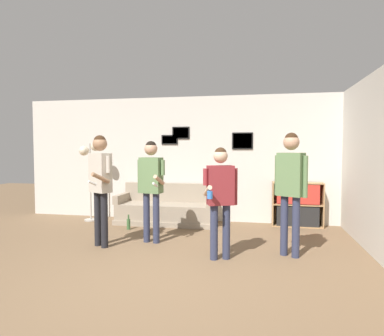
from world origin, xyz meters
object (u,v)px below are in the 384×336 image
Objects in this scene: couch at (166,210)px; person_watcher_holding_cup at (220,192)px; bookshelf at (297,204)px; bottle_on_floor at (129,224)px; person_spectator_near_bookshelf at (291,180)px; drinking_cup at (293,180)px; person_player_foreground_center at (151,180)px; person_player_foreground_left at (100,178)px; floor_lamp at (90,158)px.

couch is 1.30× the size of person_watcher_holding_cup.
bottle_on_floor is at bearing -164.27° from bookshelf.
couch is at bearing -175.69° from bookshelf.
bookshelf is at bearing 81.26° from person_spectator_near_bookshelf.
couch is 3.11m from person_spectator_near_bookshelf.
person_watcher_holding_cup is 2.65m from drinking_cup.
person_player_foreground_center is at bearing 171.89° from person_spectator_near_bookshelf.
person_watcher_holding_cup reaches higher than bookshelf.
bottle_on_floor is (-3.25, -0.92, -0.33)m from bookshelf.
person_player_foreground_left is at bearing -106.45° from couch.
bookshelf is 3.39m from bottle_on_floor.
person_player_foreground_left is 1.12× the size of person_watcher_holding_cup.
person_spectator_near_bookshelf reaches higher than drinking_cup.
bottle_on_floor is at bearing 90.32° from person_player_foreground_left.
person_player_foreground_center is at bearing 28.41° from person_player_foreground_left.
bookshelf is 3.11m from person_player_foreground_center.
person_spectator_near_bookshelf is at bearing -8.11° from person_player_foreground_center.
person_watcher_holding_cup is at bearing -36.44° from bottle_on_floor.
person_player_foreground_left is at bearing -151.59° from person_player_foreground_center.
couch is 1.15× the size of person_spectator_near_bookshelf.
person_watcher_holding_cup is (1.23, -0.65, -0.08)m from person_player_foreground_center.
bottle_on_floor is at bearing 159.31° from person_spectator_near_bookshelf.
person_player_foreground_left is at bearing -58.05° from floor_lamp.
person_spectator_near_bookshelf reaches higher than floor_lamp.
couch is 0.93m from bottle_on_floor.
couch is at bearing 3.20° from floor_lamp.
floor_lamp reaches higher than bookshelf.
person_player_foreground_center is (0.16, -1.51, 0.77)m from couch.
person_watcher_holding_cup is 0.88× the size of person_spectator_near_bookshelf.
person_player_foreground_center is 2.24m from person_spectator_near_bookshelf.
person_spectator_near_bookshelf is at bearing 18.85° from person_watcher_holding_cup.
couch is 2.08× the size of bookshelf.
person_watcher_holding_cup is at bearing -7.67° from person_player_foreground_left.
floor_lamp reaches higher than drinking_cup.
drinking_cup reaches higher than bottle_on_floor.
drinking_cup is at bearing 16.16° from bottle_on_floor.
floor_lamp reaches higher than couch.
person_player_foreground_center reaches higher than couch.
person_player_foreground_center is 1.40m from person_watcher_holding_cup.
floor_lamp is 4.42m from person_spectator_near_bookshelf.
bookshelf is (2.68, 0.20, 0.17)m from couch.
person_player_foreground_center reaches higher than bottle_on_floor.
drinking_cup is at bearing 33.63° from person_player_foreground_left.
person_watcher_holding_cup reaches higher than couch.
floor_lamp is 0.97× the size of person_player_foreground_left.
couch is at bearing 95.98° from person_player_foreground_center.
drinking_cup reaches higher than couch.
drinking_cup is (3.16, 0.92, 0.83)m from bottle_on_floor.
couch is 21.27× the size of drinking_cup.
person_watcher_holding_cup is (1.95, -0.26, -0.14)m from person_player_foreground_left.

